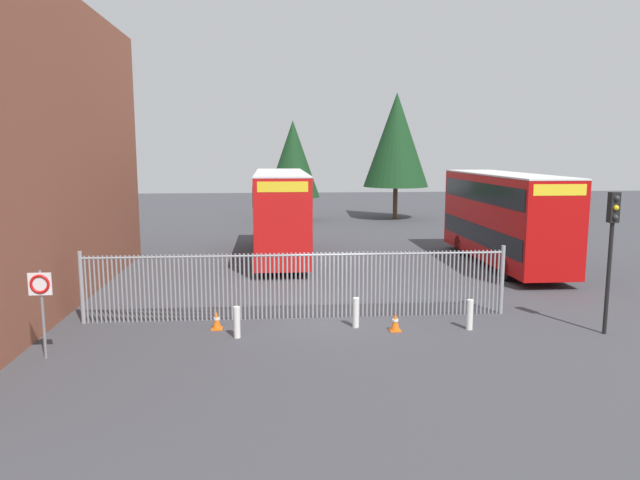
{
  "coord_description": "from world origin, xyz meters",
  "views": [
    {
      "loc": [
        -1.91,
        -18.93,
        5.52
      ],
      "look_at": [
        0.0,
        4.0,
        2.0
      ],
      "focal_mm": 33.12,
      "sensor_mm": 36.0,
      "label": 1
    }
  ],
  "objects_px": {
    "traffic_light_kerbside": "(612,236)",
    "bollard_near_left": "(237,322)",
    "bollard_center_front": "(356,313)",
    "speed_limit_sign_post": "(41,294)",
    "bollard_near_right": "(470,315)",
    "traffic_cone_by_gate": "(395,322)",
    "traffic_cone_mid_forecourt": "(217,320)",
    "double_decker_bus_behind_fence_left": "(281,211)",
    "double_decker_bus_near_gate": "(504,215)"
  },
  "relations": [
    {
      "from": "speed_limit_sign_post",
      "to": "bollard_center_front",
      "type": "bearing_deg",
      "value": 13.8
    },
    {
      "from": "traffic_cone_by_gate",
      "to": "speed_limit_sign_post",
      "type": "bearing_deg",
      "value": -170.48
    },
    {
      "from": "bollard_center_front",
      "to": "traffic_cone_mid_forecourt",
      "type": "xyz_separation_m",
      "value": [
        -4.34,
        0.14,
        -0.19
      ]
    },
    {
      "from": "bollard_center_front",
      "to": "speed_limit_sign_post",
      "type": "xyz_separation_m",
      "value": [
        -8.67,
        -2.13,
        1.3
      ]
    },
    {
      "from": "double_decker_bus_behind_fence_left",
      "to": "bollard_near_right",
      "type": "xyz_separation_m",
      "value": [
        5.61,
        -12.77,
        -1.95
      ]
    },
    {
      "from": "traffic_cone_mid_forecourt",
      "to": "speed_limit_sign_post",
      "type": "relative_size",
      "value": 0.25
    },
    {
      "from": "bollard_center_front",
      "to": "traffic_cone_mid_forecourt",
      "type": "distance_m",
      "value": 4.34
    },
    {
      "from": "double_decker_bus_near_gate",
      "to": "bollard_near_left",
      "type": "relative_size",
      "value": 11.38
    },
    {
      "from": "bollard_near_left",
      "to": "traffic_cone_by_gate",
      "type": "xyz_separation_m",
      "value": [
        4.82,
        0.26,
        -0.19
      ]
    },
    {
      "from": "bollard_near_right",
      "to": "bollard_center_front",
      "type": "bearing_deg",
      "value": 171.55
    },
    {
      "from": "double_decker_bus_behind_fence_left",
      "to": "traffic_cone_by_gate",
      "type": "height_order",
      "value": "double_decker_bus_behind_fence_left"
    },
    {
      "from": "double_decker_bus_near_gate",
      "to": "traffic_light_kerbside",
      "type": "distance_m",
      "value": 10.82
    },
    {
      "from": "bollard_near_right",
      "to": "traffic_light_kerbside",
      "type": "xyz_separation_m",
      "value": [
        3.95,
        -0.76,
        2.51
      ]
    },
    {
      "from": "speed_limit_sign_post",
      "to": "double_decker_bus_near_gate",
      "type": "bearing_deg",
      "value": 34.09
    },
    {
      "from": "bollard_near_right",
      "to": "traffic_cone_by_gate",
      "type": "bearing_deg",
      "value": 179.14
    },
    {
      "from": "bollard_near_left",
      "to": "traffic_light_kerbside",
      "type": "xyz_separation_m",
      "value": [
        11.1,
        -0.54,
        2.51
      ]
    },
    {
      "from": "double_decker_bus_behind_fence_left",
      "to": "traffic_light_kerbside",
      "type": "distance_m",
      "value": 16.57
    },
    {
      "from": "double_decker_bus_behind_fence_left",
      "to": "traffic_cone_by_gate",
      "type": "bearing_deg",
      "value": -75.57
    },
    {
      "from": "traffic_light_kerbside",
      "to": "bollard_near_left",
      "type": "bearing_deg",
      "value": 177.24
    },
    {
      "from": "traffic_cone_mid_forecourt",
      "to": "traffic_cone_by_gate",
      "type": "bearing_deg",
      "value": -6.44
    },
    {
      "from": "bollard_near_right",
      "to": "traffic_cone_mid_forecourt",
      "type": "distance_m",
      "value": 7.85
    },
    {
      "from": "double_decker_bus_near_gate",
      "to": "bollard_near_left",
      "type": "height_order",
      "value": "double_decker_bus_near_gate"
    },
    {
      "from": "double_decker_bus_near_gate",
      "to": "traffic_cone_mid_forecourt",
      "type": "xyz_separation_m",
      "value": [
        -12.82,
        -9.34,
        -2.13
      ]
    },
    {
      "from": "bollard_near_left",
      "to": "speed_limit_sign_post",
      "type": "height_order",
      "value": "speed_limit_sign_post"
    },
    {
      "from": "bollard_near_left",
      "to": "traffic_light_kerbside",
      "type": "relative_size",
      "value": 0.22
    },
    {
      "from": "double_decker_bus_near_gate",
      "to": "traffic_cone_by_gate",
      "type": "xyz_separation_m",
      "value": [
        -7.33,
        -9.96,
        -2.13
      ]
    },
    {
      "from": "double_decker_bus_near_gate",
      "to": "double_decker_bus_behind_fence_left",
      "type": "relative_size",
      "value": 1.0
    },
    {
      "from": "bollard_near_right",
      "to": "traffic_cone_mid_forecourt",
      "type": "height_order",
      "value": "bollard_near_right"
    },
    {
      "from": "double_decker_bus_behind_fence_left",
      "to": "traffic_light_kerbside",
      "type": "height_order",
      "value": "double_decker_bus_behind_fence_left"
    },
    {
      "from": "bollard_near_left",
      "to": "bollard_center_front",
      "type": "xyz_separation_m",
      "value": [
        3.66,
        0.74,
        0.0
      ]
    },
    {
      "from": "double_decker_bus_near_gate",
      "to": "bollard_near_right",
      "type": "xyz_separation_m",
      "value": [
        -5.0,
        -10.0,
        -1.95
      ]
    },
    {
      "from": "double_decker_bus_near_gate",
      "to": "bollard_center_front",
      "type": "distance_m",
      "value": 12.87
    },
    {
      "from": "bollard_near_left",
      "to": "double_decker_bus_near_gate",
      "type": "bearing_deg",
      "value": 40.08
    },
    {
      "from": "bollard_center_front",
      "to": "speed_limit_sign_post",
      "type": "relative_size",
      "value": 0.4
    },
    {
      "from": "bollard_near_right",
      "to": "traffic_cone_by_gate",
      "type": "distance_m",
      "value": 2.34
    },
    {
      "from": "double_decker_bus_behind_fence_left",
      "to": "traffic_cone_by_gate",
      "type": "xyz_separation_m",
      "value": [
        3.28,
        -12.73,
        -2.13
      ]
    },
    {
      "from": "traffic_cone_mid_forecourt",
      "to": "speed_limit_sign_post",
      "type": "bearing_deg",
      "value": -152.38
    },
    {
      "from": "bollard_center_front",
      "to": "speed_limit_sign_post",
      "type": "bearing_deg",
      "value": -166.2
    },
    {
      "from": "double_decker_bus_near_gate",
      "to": "traffic_cone_by_gate",
      "type": "relative_size",
      "value": 18.32
    },
    {
      "from": "traffic_light_kerbside",
      "to": "bollard_near_right",
      "type": "bearing_deg",
      "value": 169.15
    },
    {
      "from": "double_decker_bus_behind_fence_left",
      "to": "bollard_center_front",
      "type": "relative_size",
      "value": 11.38
    },
    {
      "from": "bollard_near_right",
      "to": "bollard_near_left",
      "type": "bearing_deg",
      "value": -178.22
    },
    {
      "from": "double_decker_bus_near_gate",
      "to": "traffic_cone_mid_forecourt",
      "type": "distance_m",
      "value": 16.01
    },
    {
      "from": "traffic_cone_mid_forecourt",
      "to": "bollard_near_left",
      "type": "bearing_deg",
      "value": -52.49
    },
    {
      "from": "bollard_near_left",
      "to": "bollard_center_front",
      "type": "relative_size",
      "value": 1.0
    },
    {
      "from": "double_decker_bus_behind_fence_left",
      "to": "traffic_cone_mid_forecourt",
      "type": "relative_size",
      "value": 18.32
    },
    {
      "from": "bollard_center_front",
      "to": "double_decker_bus_near_gate",
      "type": "bearing_deg",
      "value": 48.18
    },
    {
      "from": "traffic_cone_mid_forecourt",
      "to": "bollard_center_front",
      "type": "bearing_deg",
      "value": -1.82
    },
    {
      "from": "bollard_near_left",
      "to": "double_decker_bus_behind_fence_left",
      "type": "bearing_deg",
      "value": 83.23
    },
    {
      "from": "traffic_cone_by_gate",
      "to": "traffic_cone_mid_forecourt",
      "type": "bearing_deg",
      "value": 173.56
    }
  ]
}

